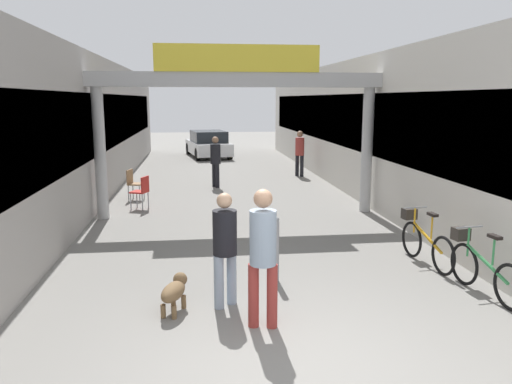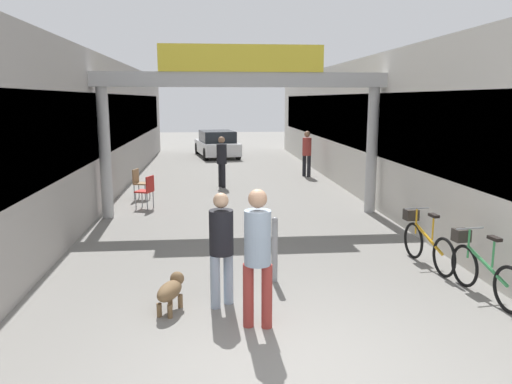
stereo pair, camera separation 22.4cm
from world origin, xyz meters
The scene contains 15 objects.
ground_plane centered at (0.00, 0.00, 0.00)m, with size 80.00×80.00×0.00m, color gray.
storefront_left centered at (-5.09, 11.00, 2.04)m, with size 3.00×26.00×4.08m.
storefront_right centered at (5.09, 11.00, 2.04)m, with size 3.00×26.00×4.08m.
arcade_sign_gateway centered at (0.00, 7.40, 2.97)m, with size 7.40×0.47×4.19m.
pedestrian_with_dog centered at (-0.66, 1.74, 0.94)m, with size 0.48×0.48×1.64m.
pedestrian_companion centered at (-0.22, 1.01, 1.05)m, with size 0.41×0.41×1.82m.
pedestrian_carrying_crate centered at (-0.40, 11.55, 0.97)m, with size 0.45×0.45×1.69m.
pedestrian_elderly_walking centered at (2.88, 13.59, 0.99)m, with size 0.48×0.48×1.73m.
dog_on_leash centered at (-1.37, 1.63, 0.31)m, with size 0.45×0.70×0.49m.
bicycle_green_nearest centered at (3.20, 1.73, 0.44)m, with size 0.46×1.68×0.98m.
bicycle_orange_second centered at (2.97, 3.19, 0.44)m, with size 0.46×1.69×0.98m.
bollard_post_metal centered at (0.21, 2.63, 0.54)m, with size 0.10×0.10×1.07m.
cafe_chair_red_nearer centered at (-2.50, 8.37, 0.54)m, with size 0.52×0.52×0.89m.
cafe_chair_wood_farther centered at (-2.88, 9.71, 0.54)m, with size 0.49×0.49×0.89m.
parked_car_white centered at (-0.41, 20.56, 0.64)m, with size 2.37×4.23×1.33m.
Camera 1 is at (-1.03, -4.98, 2.91)m, focal length 35.00 mm.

